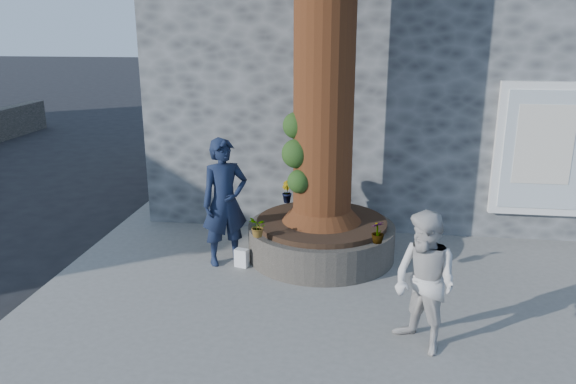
# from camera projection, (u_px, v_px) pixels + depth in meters

# --- Properties ---
(ground) EXTENTS (120.00, 120.00, 0.00)m
(ground) POSITION_uv_depth(u_px,v_px,m) (246.00, 322.00, 7.19)
(ground) COLOR black
(ground) RESTS_ON ground
(pavement) EXTENTS (9.00, 8.00, 0.12)m
(pavement) POSITION_uv_depth(u_px,v_px,m) (365.00, 290.00, 7.93)
(pavement) COLOR slate
(pavement) RESTS_ON ground
(yellow_line) EXTENTS (0.10, 30.00, 0.01)m
(yellow_line) POSITION_uv_depth(u_px,v_px,m) (63.00, 275.00, 8.53)
(yellow_line) COLOR yellow
(yellow_line) RESTS_ON ground
(stone_shop) EXTENTS (10.30, 8.30, 6.30)m
(stone_shop) POSITION_uv_depth(u_px,v_px,m) (415.00, 48.00, 12.81)
(stone_shop) COLOR #434547
(stone_shop) RESTS_ON ground
(planter) EXTENTS (2.30, 2.30, 0.60)m
(planter) POSITION_uv_depth(u_px,v_px,m) (321.00, 238.00, 8.87)
(planter) COLOR black
(planter) RESTS_ON pavement
(man) EXTENTS (0.85, 0.77, 1.95)m
(man) POSITION_uv_depth(u_px,v_px,m) (225.00, 202.00, 8.43)
(man) COLOR #131C35
(man) RESTS_ON pavement
(woman) EXTENTS (0.98, 0.99, 1.62)m
(woman) POSITION_uv_depth(u_px,v_px,m) (425.00, 283.00, 6.17)
(woman) COLOR beige
(woman) RESTS_ON pavement
(shopping_bag) EXTENTS (0.22, 0.17, 0.28)m
(shopping_bag) POSITION_uv_depth(u_px,v_px,m) (242.00, 258.00, 8.51)
(shopping_bag) COLOR white
(shopping_bag) RESTS_ON pavement
(plant_a) EXTENTS (0.21, 0.19, 0.33)m
(plant_a) POSITION_uv_depth(u_px,v_px,m) (317.00, 194.00, 9.57)
(plant_a) COLOR gray
(plant_a) RESTS_ON planter
(plant_b) EXTENTS (0.28, 0.28, 0.37)m
(plant_b) POSITION_uv_depth(u_px,v_px,m) (286.00, 192.00, 9.63)
(plant_b) COLOR gray
(plant_b) RESTS_ON planter
(plant_c) EXTENTS (0.25, 0.25, 0.32)m
(plant_c) POSITION_uv_depth(u_px,v_px,m) (378.00, 232.00, 7.82)
(plant_c) COLOR gray
(plant_c) RESTS_ON planter
(plant_d) EXTENTS (0.35, 0.36, 0.30)m
(plant_d) POSITION_uv_depth(u_px,v_px,m) (258.00, 227.00, 8.05)
(plant_d) COLOR gray
(plant_d) RESTS_ON planter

